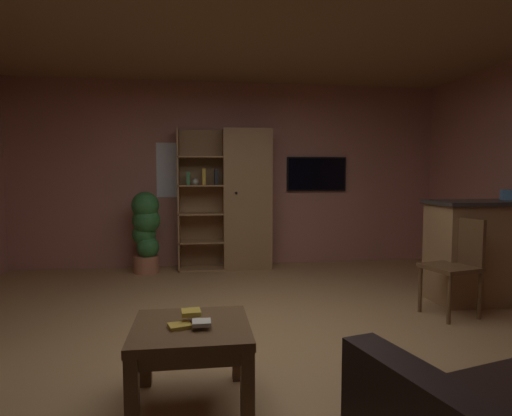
# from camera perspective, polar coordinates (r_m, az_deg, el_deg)

# --- Properties ---
(floor) EXTENTS (6.21, 6.16, 0.02)m
(floor) POSITION_cam_1_polar(r_m,az_deg,el_deg) (3.42, 0.96, -18.55)
(floor) COLOR #A37A4C
(floor) RESTS_ON ground
(wall_back) EXTENTS (6.33, 0.06, 2.65)m
(wall_back) POSITION_cam_1_polar(r_m,az_deg,el_deg) (6.24, -3.38, 4.49)
(wall_back) COLOR #AD7060
(wall_back) RESTS_ON ground
(window_pane_back) EXTENTS (0.79, 0.01, 0.78)m
(window_pane_back) POSITION_cam_1_polar(r_m,az_deg,el_deg) (6.19, -9.63, 5.06)
(window_pane_back) COLOR white
(bookshelf_cabinet) EXTENTS (1.30, 0.41, 1.96)m
(bookshelf_cabinet) POSITION_cam_1_polar(r_m,az_deg,el_deg) (5.99, -2.08, 1.15)
(bookshelf_cabinet) COLOR #997047
(bookshelf_cabinet) RESTS_ON ground
(kitchen_bar_counter) EXTENTS (1.49, 0.59, 1.06)m
(kitchen_bar_counter) POSITION_cam_1_polar(r_m,az_deg,el_deg) (5.15, 29.95, -4.97)
(kitchen_bar_counter) COLOR #997047
(kitchen_bar_counter) RESTS_ON ground
(tissue_box) EXTENTS (0.16, 0.16, 0.11)m
(tissue_box) POSITION_cam_1_polar(r_m,az_deg,el_deg) (5.22, 30.81, 1.54)
(tissue_box) COLOR #598CBF
(tissue_box) RESTS_ON kitchen_bar_counter
(coffee_table) EXTENTS (0.66, 0.63, 0.48)m
(coffee_table) POSITION_cam_1_polar(r_m,az_deg,el_deg) (2.56, -8.72, -17.23)
(coffee_table) COLOR brown
(coffee_table) RESTS_ON ground
(table_book_0) EXTENTS (0.15, 0.13, 0.02)m
(table_book_0) POSITION_cam_1_polar(r_m,az_deg,el_deg) (2.49, -10.24, -15.36)
(table_book_0) COLOR gold
(table_book_0) RESTS_ON coffee_table
(table_book_1) EXTENTS (0.10, 0.10, 0.02)m
(table_book_1) POSITION_cam_1_polar(r_m,az_deg,el_deg) (2.45, -7.36, -15.10)
(table_book_1) COLOR beige
(table_book_1) RESTS_ON coffee_table
(table_book_2) EXTENTS (0.12, 0.12, 0.03)m
(table_book_2) POSITION_cam_1_polar(r_m,az_deg,el_deg) (2.55, -8.75, -13.74)
(table_book_2) COLOR gold
(table_book_2) RESTS_ON coffee_table
(dining_chair) EXTENTS (0.50, 0.50, 0.92)m
(dining_chair) POSITION_cam_1_polar(r_m,az_deg,el_deg) (4.44, 25.45, -6.30)
(dining_chair) COLOR brown
(dining_chair) RESTS_ON ground
(potted_floor_plant) EXTENTS (0.38, 0.39, 1.10)m
(potted_floor_plant) POSITION_cam_1_polar(r_m,az_deg,el_deg) (5.89, -14.62, -2.75)
(potted_floor_plant) COLOR #B77051
(potted_floor_plant) RESTS_ON ground
(wall_mounted_tv) EXTENTS (0.90, 0.06, 0.50)m
(wall_mounted_tv) POSITION_cam_1_polar(r_m,az_deg,el_deg) (6.40, 8.14, 4.56)
(wall_mounted_tv) COLOR black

